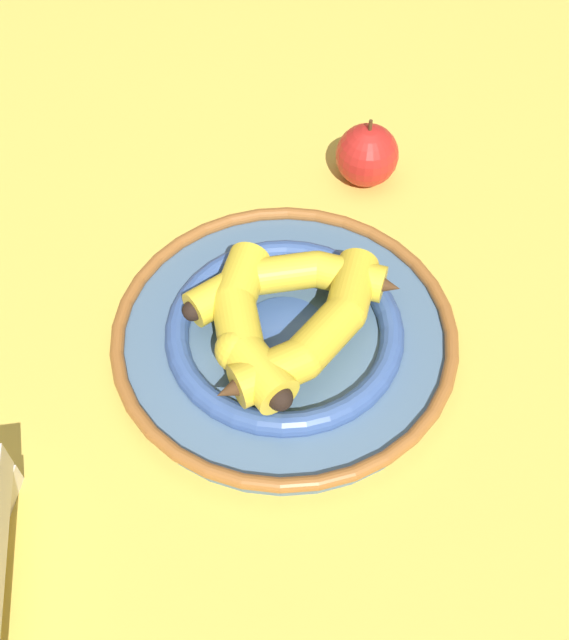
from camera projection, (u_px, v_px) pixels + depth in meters
ground_plane at (262, 346)px, 0.71m from camera, size 2.80×2.80×0.00m
decorative_bowl at (284, 334)px, 0.70m from camera, size 0.32×0.32×0.03m
banana_a at (315, 334)px, 0.65m from camera, size 0.10×0.21×0.04m
banana_b at (289, 280)px, 0.69m from camera, size 0.18×0.13×0.03m
banana_c at (245, 322)px, 0.66m from camera, size 0.12×0.17×0.04m
apple at (367, 155)px, 0.82m from camera, size 0.07×0.07×0.08m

